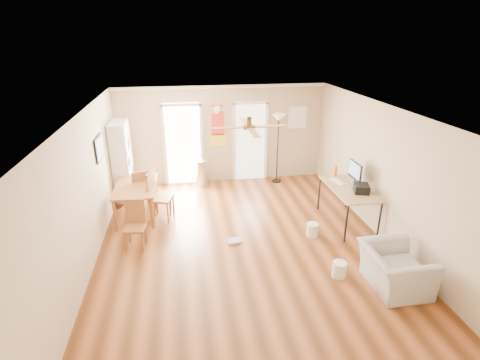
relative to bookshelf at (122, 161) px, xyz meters
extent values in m
plane|color=brown|center=(2.54, -2.76, -0.96)|extent=(7.00, 7.00, 0.00)
cube|color=red|center=(2.41, 0.72, 0.59)|extent=(0.46, 0.03, 1.10)
cube|color=white|center=(4.59, 0.71, 0.74)|extent=(0.50, 0.04, 0.60)
cube|color=black|center=(-0.19, -1.36, 0.74)|extent=(0.04, 0.66, 0.48)
cylinder|color=silver|center=(1.93, 0.46, -0.60)|extent=(0.39, 0.39, 0.71)
cube|color=white|center=(4.74, -1.81, -0.12)|extent=(0.23, 0.43, 0.02)
cube|color=black|center=(4.99, -2.42, -0.04)|extent=(0.37, 0.40, 0.17)
cylinder|color=orange|center=(4.84, -1.45, -0.01)|extent=(0.09, 0.09, 0.23)
cylinder|color=silver|center=(3.96, -2.57, -0.82)|extent=(0.27, 0.27, 0.27)
cylinder|color=white|center=(3.95, -3.92, -0.82)|extent=(0.27, 0.27, 0.27)
cube|color=#A6A5A0|center=(2.35, -2.55, -0.94)|extent=(0.29, 0.23, 0.04)
imported|color=#AFAEA9|center=(4.69, -4.32, -0.62)|extent=(0.92, 1.05, 0.67)
camera|label=1|loc=(1.46, -8.75, 2.90)|focal=27.49mm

